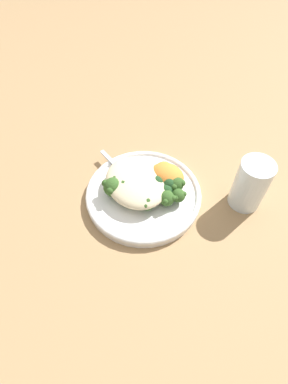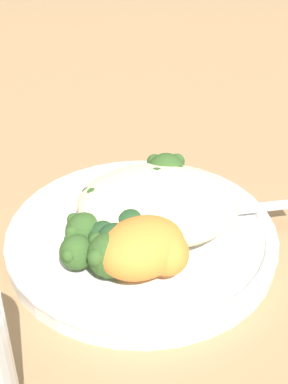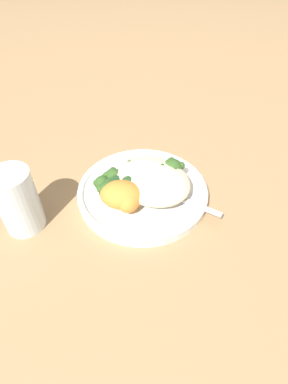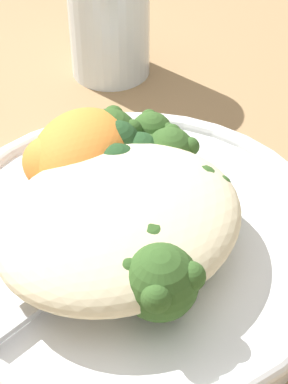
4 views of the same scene
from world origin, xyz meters
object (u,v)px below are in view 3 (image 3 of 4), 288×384
Objects in this scene: broccoli_stalk_6 at (118,187)px; broccoli_stalk_1 at (161,175)px; broccoli_stalk_0 at (169,172)px; plate at (143,191)px; broccoli_stalk_4 at (137,175)px; sweet_potato_chunk_0 at (129,200)px; quinoa_mound at (150,179)px; broccoli_stalk_2 at (152,175)px; broccoli_stalk_5 at (124,181)px; water_glass at (18,201)px; kale_tuft at (122,186)px; spoon at (176,196)px; broccoli_stalk_3 at (143,176)px; sweet_potato_chunk_1 at (122,194)px; broccoli_stalk_7 at (118,191)px.

broccoli_stalk_1 is at bearing -152.51° from broccoli_stalk_6.
plate is at bearing 152.93° from broccoli_stalk_0.
broccoli_stalk_0 is at bearing -117.92° from broccoli_stalk_4.
quinoa_mound is at bearing -87.19° from sweet_potato_chunk_0.
broccoli_stalk_0 is 0.03m from broccoli_stalk_2.
broccoli_stalk_4 is 0.88× the size of broccoli_stalk_5.
quinoa_mound is at bearing -156.08° from broccoli_stalk_4.
broccoli_stalk_5 is at bearing -118.12° from water_glass.
sweet_potato_chunk_0 is at bearing 148.90° from kale_tuft.
broccoli_stalk_5 is (0.03, 0.04, -0.00)m from broccoli_stalk_2.
sweet_potato_chunk_0 is 0.04m from kale_tuft.
quinoa_mound reaches higher than spoon.
broccoli_stalk_3 is 0.04m from broccoli_stalk_5.
quinoa_mound is 1.58× the size of broccoli_stalk_2.
broccoli_stalk_3 is 0.79× the size of broccoli_stalk_4.
plate is 0.06m from sweet_potato_chunk_1.
sweet_potato_chunk_0 reaches higher than broccoli_stalk_5.
broccoli_stalk_1 is at bearing -119.96° from kale_tuft.
broccoli_stalk_1 reaches higher than broccoli_stalk_2.
broccoli_stalk_7 is 0.16m from water_glass.
spoon is (-0.08, -0.06, -0.01)m from broccoli_stalk_7.
broccoli_stalk_7 and sweet_potato_chunk_0 have the same top height.
broccoli_stalk_4 is (0.03, 0.00, -0.01)m from quinoa_mound.
water_glass reaches higher than sweet_potato_chunk_0.
quinoa_mound is at bearing 160.83° from broccoli_stalk_0.
water_glass is (0.11, 0.12, 0.01)m from sweet_potato_chunk_1.
broccoli_stalk_1 is 0.71× the size of spoon.
broccoli_stalk_3 is at bearing -142.24° from broccoli_stalk_7.
broccoli_stalk_5 is at bearing 114.03° from broccoli_stalk_2.
broccoli_stalk_3 is at bearing -6.85° from quinoa_mound.
broccoli_stalk_3 is 0.07m from sweet_potato_chunk_0.
spoon is 0.26m from water_glass.
quinoa_mound is 1.19× the size of spoon.
broccoli_stalk_0 reaches higher than sweet_potato_chunk_0.
kale_tuft reaches higher than broccoli_stalk_2.
sweet_potato_chunk_0 is (-0.03, 0.06, 0.00)m from broccoli_stalk_4.
broccoli_stalk_5 is 1.04× the size of water_glass.
plate is at bearing -75.64° from sweet_potato_chunk_0.
water_glass reaches higher than broccoli_stalk_3.
broccoli_stalk_1 is 0.08m from broccoli_stalk_6.
sweet_potato_chunk_1 is (0.00, 0.05, 0.03)m from plate.
plate is 0.03m from broccoli_stalk_3.
broccoli_stalk_3 is at bearing -84.80° from sweet_potato_chunk_1.
broccoli_stalk_0 is 0.10m from broccoli_stalk_6.
broccoli_stalk_1 is 0.07m from broccoli_stalk_5.
quinoa_mound is 0.22m from water_glass.
broccoli_stalk_2 is at bearing -94.02° from sweet_potato_chunk_1.
broccoli_stalk_3 is 0.21m from water_glass.
broccoli_stalk_0 is 0.10m from broccoli_stalk_7.
broccoli_stalk_0 is 1.22× the size of broccoli_stalk_7.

